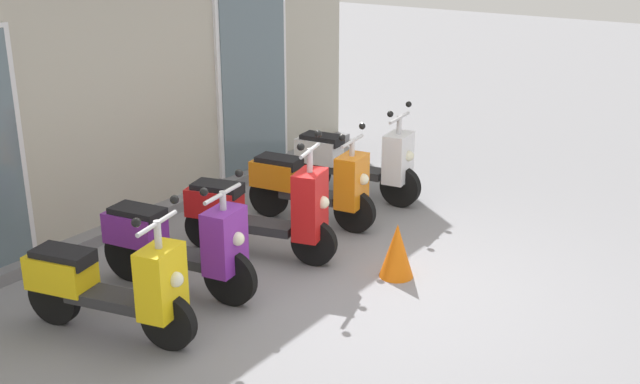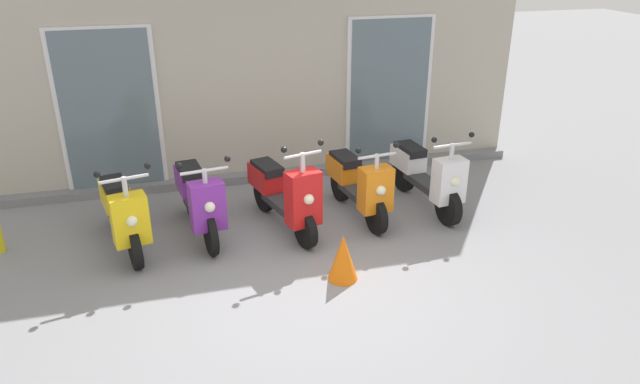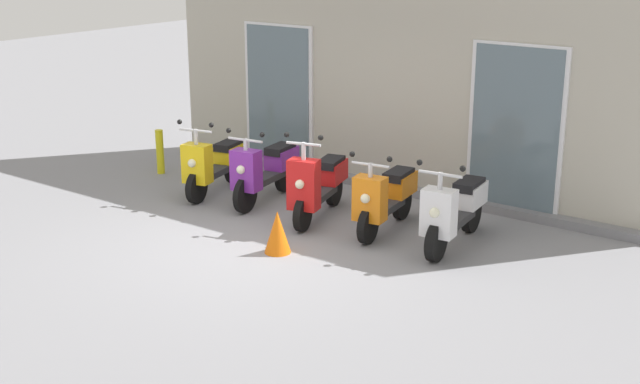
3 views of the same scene
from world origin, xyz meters
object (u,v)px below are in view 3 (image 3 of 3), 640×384
Objects in this scene: scooter_yellow at (215,163)px; scooter_white at (455,210)px; traffic_cone at (277,232)px; curb_bollard at (160,152)px; scooter_red at (318,184)px; scooter_purple at (265,169)px; scooter_orange at (386,197)px.

scooter_white is at bearing 1.59° from scooter_yellow.
scooter_white is at bearing 42.11° from traffic_cone.
curb_bollard is (-5.25, 0.15, -0.11)m from scooter_white.
scooter_red is 2.23× the size of curb_bollard.
scooter_red is at bearing -7.52° from scooter_purple.
traffic_cone is (-1.59, -1.44, -0.20)m from scooter_white.
scooter_white is 5.25m from curb_bollard.
scooter_white reaches higher than scooter_orange.
scooter_red is at bearing -175.76° from scooter_white.
curb_bollard is (-2.29, 0.16, -0.13)m from scooter_purple.
scooter_white is at bearing 0.19° from scooter_purple.
scooter_red reaches higher than curb_bollard.
traffic_cone is 3.99m from curb_bollard.
traffic_cone is (1.37, -1.43, -0.22)m from scooter_purple.
scooter_orange is 0.96m from scooter_white.
scooter_orange is 1.55m from traffic_cone.
scooter_red is 1.04× the size of scooter_orange.
scooter_yellow is 0.94× the size of scooter_white.
scooter_red is at bearing -1.16° from scooter_yellow.
scooter_yellow is 0.87m from scooter_purple.
scooter_yellow is 0.98× the size of scooter_red.
scooter_yellow is at bearing -178.61° from scooter_orange.
scooter_purple is at bearing 133.84° from traffic_cone.
scooter_red is at bearing -5.10° from curb_bollard.
scooter_purple reaches higher than scooter_orange.
scooter_orange is (2.87, 0.07, 0.01)m from scooter_yellow.
traffic_cone is (-0.63, -1.40, -0.20)m from scooter_orange.
scooter_yellow is 2.18× the size of curb_bollard.
scooter_white reaches higher than scooter_yellow.
scooter_orange is at bearing 65.76° from traffic_cone.
scooter_purple is 2.00m from scooter_orange.
traffic_cone is 0.74× the size of curb_bollard.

